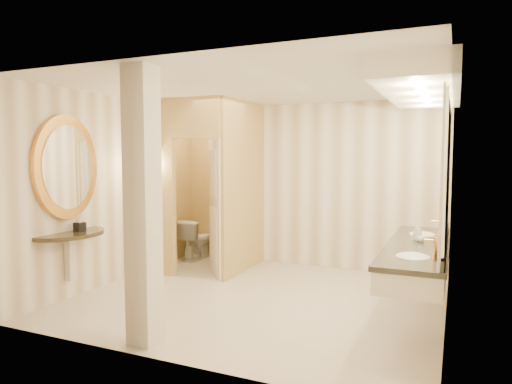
% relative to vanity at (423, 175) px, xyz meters
% --- Properties ---
extents(floor, '(4.50, 4.50, 0.00)m').
position_rel_vanity_xyz_m(floor, '(-1.98, 0.02, -1.63)').
color(floor, beige).
rests_on(floor, ground).
extents(ceiling, '(4.50, 4.50, 0.00)m').
position_rel_vanity_xyz_m(ceiling, '(-1.98, 0.02, 1.07)').
color(ceiling, silver).
rests_on(ceiling, wall_back).
extents(wall_back, '(4.50, 0.02, 2.70)m').
position_rel_vanity_xyz_m(wall_back, '(-1.98, 2.02, -0.28)').
color(wall_back, white).
rests_on(wall_back, floor).
extents(wall_front, '(4.50, 0.02, 2.70)m').
position_rel_vanity_xyz_m(wall_front, '(-1.98, -1.98, -0.28)').
color(wall_front, white).
rests_on(wall_front, floor).
extents(wall_left, '(0.02, 4.00, 2.70)m').
position_rel_vanity_xyz_m(wall_left, '(-4.23, 0.02, -0.28)').
color(wall_left, white).
rests_on(wall_left, floor).
extents(wall_right, '(0.02, 4.00, 2.70)m').
position_rel_vanity_xyz_m(wall_right, '(0.27, 0.02, -0.28)').
color(wall_right, white).
rests_on(wall_right, floor).
extents(toilet_closet, '(1.50, 1.55, 2.70)m').
position_rel_vanity_xyz_m(toilet_closet, '(-3.11, 0.99, -0.24)').
color(toilet_closet, '#DDC573').
rests_on(toilet_closet, floor).
extents(wall_sconce, '(0.14, 0.14, 0.42)m').
position_rel_vanity_xyz_m(wall_sconce, '(-3.90, 0.45, 0.10)').
color(wall_sconce, '#D48E44').
rests_on(wall_sconce, toilet_closet).
extents(vanity, '(0.75, 2.73, 2.09)m').
position_rel_vanity_xyz_m(vanity, '(0.00, 0.00, 0.00)').
color(vanity, silver).
rests_on(vanity, floor).
extents(console_shelf, '(1.02, 1.02, 1.96)m').
position_rel_vanity_xyz_m(console_shelf, '(-4.19, -0.97, -0.28)').
color(console_shelf, black).
rests_on(console_shelf, floor).
extents(pillar, '(0.27, 0.27, 2.70)m').
position_rel_vanity_xyz_m(pillar, '(-2.43, -1.71, -0.28)').
color(pillar, silver).
rests_on(pillar, floor).
extents(tissue_box, '(0.12, 0.12, 0.12)m').
position_rel_vanity_xyz_m(tissue_box, '(-4.07, -0.89, -0.70)').
color(tissue_box, black).
rests_on(tissue_box, console_shelf).
extents(toilet, '(0.44, 0.73, 0.72)m').
position_rel_vanity_xyz_m(toilet, '(-3.89, 1.67, -1.27)').
color(toilet, white).
rests_on(toilet, floor).
extents(soap_bottle_a, '(0.07, 0.07, 0.15)m').
position_rel_vanity_xyz_m(soap_bottle_a, '(-0.07, 0.23, -0.68)').
color(soap_bottle_a, beige).
rests_on(soap_bottle_a, vanity).
extents(soap_bottle_b, '(0.09, 0.09, 0.10)m').
position_rel_vanity_xyz_m(soap_bottle_b, '(-0.01, 0.10, -0.70)').
color(soap_bottle_b, silver).
rests_on(soap_bottle_b, vanity).
extents(soap_bottle_c, '(0.09, 0.09, 0.21)m').
position_rel_vanity_xyz_m(soap_bottle_c, '(-0.05, 0.16, -0.65)').
color(soap_bottle_c, '#C6B28C').
rests_on(soap_bottle_c, vanity).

